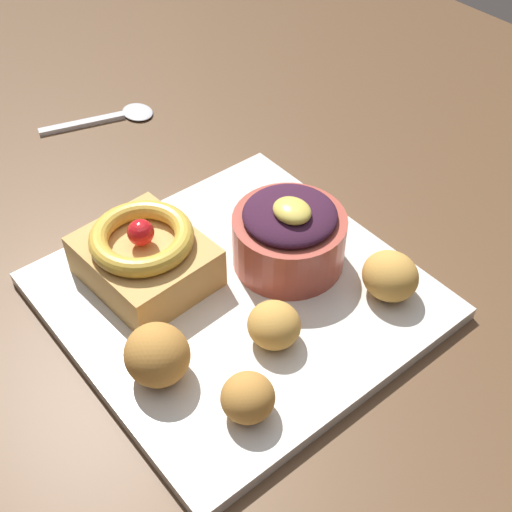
# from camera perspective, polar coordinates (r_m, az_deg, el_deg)

# --- Properties ---
(dining_table) EXTENTS (1.43, 1.07, 0.73)m
(dining_table) POSITION_cam_1_polar(r_m,az_deg,el_deg) (0.65, 5.13, -6.73)
(dining_table) COLOR brown
(dining_table) RESTS_ON ground_plane
(front_plate) EXTENTS (0.28, 0.28, 0.01)m
(front_plate) POSITION_cam_1_polar(r_m,az_deg,el_deg) (0.56, -1.59, -3.38)
(front_plate) COLOR silver
(front_plate) RESTS_ON dining_table
(cake_slice) EXTENTS (0.11, 0.09, 0.06)m
(cake_slice) POSITION_cam_1_polar(r_m,az_deg,el_deg) (0.56, -9.43, 0.07)
(cake_slice) COLOR tan
(cake_slice) RESTS_ON front_plate
(berry_ramekin) EXTENTS (0.10, 0.10, 0.07)m
(berry_ramekin) POSITION_cam_1_polar(r_m,az_deg,el_deg) (0.56, 2.83, 1.86)
(berry_ramekin) COLOR #B24C3D
(berry_ramekin) RESTS_ON front_plate
(fritter_front) EXTENTS (0.04, 0.04, 0.03)m
(fritter_front) POSITION_cam_1_polar(r_m,az_deg,el_deg) (0.51, 1.54, -5.86)
(fritter_front) COLOR gold
(fritter_front) RESTS_ON front_plate
(fritter_middle) EXTENTS (0.04, 0.04, 0.03)m
(fritter_middle) POSITION_cam_1_polar(r_m,az_deg,el_deg) (0.47, -0.70, -11.90)
(fritter_middle) COLOR #BC7F38
(fritter_middle) RESTS_ON front_plate
(fritter_back) EXTENTS (0.05, 0.05, 0.05)m
(fritter_back) POSITION_cam_1_polar(r_m,az_deg,el_deg) (0.49, -8.37, -8.28)
(fritter_back) COLOR #BC7F38
(fritter_back) RESTS_ON front_plate
(fritter_extra) EXTENTS (0.05, 0.04, 0.04)m
(fritter_extra) POSITION_cam_1_polar(r_m,az_deg,el_deg) (0.55, 11.30, -1.67)
(fritter_extra) COLOR gold
(fritter_extra) RESTS_ON front_plate
(spoon) EXTENTS (0.06, 0.12, 0.00)m
(spoon) POSITION_cam_1_polar(r_m,az_deg,el_deg) (0.79, -11.92, 11.45)
(spoon) COLOR silver
(spoon) RESTS_ON dining_table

